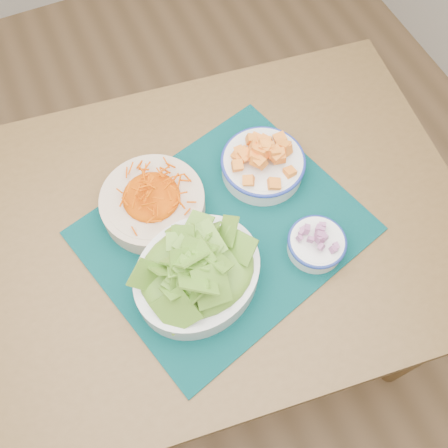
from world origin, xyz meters
name	(u,v)px	position (x,y,z in m)	size (l,w,h in m)	color
ground	(143,421)	(0.00, 0.00, 0.00)	(4.00, 4.00, 0.00)	#977049
table	(194,247)	(0.30, 0.21, 0.65)	(1.29, 0.94, 0.75)	brown
placemat	(224,231)	(0.36, 0.17, 0.75)	(0.54, 0.44, 0.00)	#012728
carrot_bowl	(152,200)	(0.25, 0.28, 0.79)	(0.27, 0.27, 0.09)	beige
squash_bowl	(263,161)	(0.50, 0.27, 0.80)	(0.20, 0.20, 0.09)	silver
lettuce_bowl	(197,271)	(0.27, 0.09, 0.81)	(0.32, 0.30, 0.12)	silver
onion_bowl	(317,243)	(0.52, 0.06, 0.78)	(0.12, 0.12, 0.06)	white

